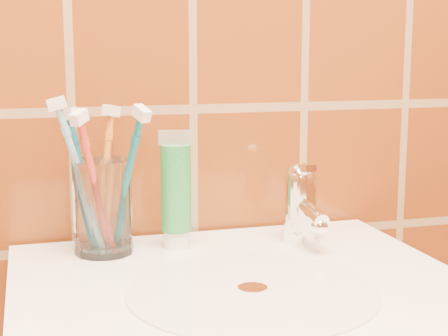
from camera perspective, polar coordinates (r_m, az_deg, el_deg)
name	(u,v)px	position (r m, az deg, el deg)	size (l,w,h in m)	color
glass_tumbler	(103,207)	(0.97, -10.02, -3.20)	(0.08, 0.08, 0.13)	white
toothpaste_tube	(176,193)	(0.98, -4.01, -2.11)	(0.05, 0.04, 0.17)	white
faucet	(301,200)	(1.01, 6.41, -2.68)	(0.05, 0.11, 0.12)	white
toothbrush_0	(96,187)	(0.93, -10.61, -1.54)	(0.06, 0.07, 0.21)	#B23326
toothbrush_1	(126,184)	(0.93, -8.18, -1.29)	(0.06, 0.10, 0.22)	#0C5C68
toothbrush_2	(105,179)	(0.98, -9.87, -0.93)	(0.05, 0.05, 0.21)	#C46E22
toothbrush_3	(84,183)	(0.97, -11.56, -1.23)	(0.06, 0.06, 0.21)	#0C4F6B
toothbrush_4	(81,179)	(0.95, -11.77, -0.91)	(0.08, 0.03, 0.23)	#6DA6C3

